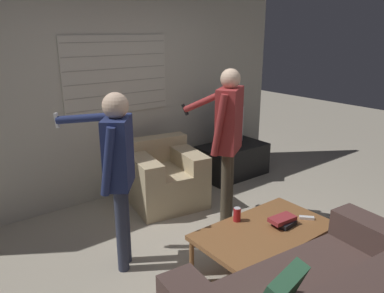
{
  "coord_description": "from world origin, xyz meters",
  "views": [
    {
      "loc": [
        -2.07,
        -2.19,
        2.07
      ],
      "look_at": [
        0.01,
        0.52,
        1.0
      ],
      "focal_mm": 35.0,
      "sensor_mm": 36.0,
      "label": 1
    }
  ],
  "objects_px": {
    "person_left_standing": "(117,162)",
    "soda_can": "(237,214)",
    "coffee_table": "(265,233)",
    "book_stack": "(283,221)",
    "spare_remote": "(307,218)",
    "armchair_beige": "(164,177)",
    "person_right_standing": "(228,131)",
    "tv": "(233,128)"
  },
  "relations": [
    {
      "from": "person_left_standing",
      "to": "book_stack",
      "type": "xyz_separation_m",
      "value": [
        1.08,
        -0.92,
        -0.52
      ]
    },
    {
      "from": "coffee_table",
      "to": "person_right_standing",
      "type": "bearing_deg",
      "value": 68.44
    },
    {
      "from": "book_stack",
      "to": "armchair_beige",
      "type": "bearing_deg",
      "value": 91.41
    },
    {
      "from": "spare_remote",
      "to": "coffee_table",
      "type": "bearing_deg",
      "value": 123.9
    },
    {
      "from": "coffee_table",
      "to": "person_right_standing",
      "type": "xyz_separation_m",
      "value": [
        0.34,
        0.85,
        0.67
      ]
    },
    {
      "from": "person_left_standing",
      "to": "soda_can",
      "type": "relative_size",
      "value": 12.67
    },
    {
      "from": "person_left_standing",
      "to": "spare_remote",
      "type": "height_order",
      "value": "person_left_standing"
    },
    {
      "from": "person_left_standing",
      "to": "tv",
      "type": "bearing_deg",
      "value": -27.88
    },
    {
      "from": "tv",
      "to": "person_right_standing",
      "type": "bearing_deg",
      "value": 7.32
    },
    {
      "from": "coffee_table",
      "to": "book_stack",
      "type": "relative_size",
      "value": 4.87
    },
    {
      "from": "tv",
      "to": "armchair_beige",
      "type": "bearing_deg",
      "value": -30.12
    },
    {
      "from": "armchair_beige",
      "to": "book_stack",
      "type": "bearing_deg",
      "value": 101.25
    },
    {
      "from": "soda_can",
      "to": "tv",
      "type": "bearing_deg",
      "value": 47.42
    },
    {
      "from": "tv",
      "to": "person_right_standing",
      "type": "height_order",
      "value": "person_right_standing"
    },
    {
      "from": "tv",
      "to": "person_right_standing",
      "type": "relative_size",
      "value": 0.36
    },
    {
      "from": "person_left_standing",
      "to": "spare_remote",
      "type": "relative_size",
      "value": 13.0
    },
    {
      "from": "coffee_table",
      "to": "book_stack",
      "type": "bearing_deg",
      "value": -14.49
    },
    {
      "from": "person_left_standing",
      "to": "person_right_standing",
      "type": "height_order",
      "value": "person_right_standing"
    },
    {
      "from": "person_left_standing",
      "to": "person_right_standing",
      "type": "bearing_deg",
      "value": -52.77
    },
    {
      "from": "soda_can",
      "to": "book_stack",
      "type": "bearing_deg",
      "value": -48.58
    },
    {
      "from": "person_right_standing",
      "to": "soda_can",
      "type": "height_order",
      "value": "person_right_standing"
    },
    {
      "from": "tv",
      "to": "spare_remote",
      "type": "relative_size",
      "value": 5.04
    },
    {
      "from": "person_right_standing",
      "to": "spare_remote",
      "type": "distance_m",
      "value": 1.14
    },
    {
      "from": "soda_can",
      "to": "armchair_beige",
      "type": "bearing_deg",
      "value": 81.69
    },
    {
      "from": "person_right_standing",
      "to": "soda_can",
      "type": "xyz_separation_m",
      "value": [
        -0.42,
        -0.6,
        -0.57
      ]
    },
    {
      "from": "book_stack",
      "to": "coffee_table",
      "type": "bearing_deg",
      "value": 165.51
    },
    {
      "from": "person_right_standing",
      "to": "book_stack",
      "type": "distance_m",
      "value": 1.09
    },
    {
      "from": "person_right_standing",
      "to": "spare_remote",
      "type": "bearing_deg",
      "value": -117.4
    },
    {
      "from": "tv",
      "to": "person_left_standing",
      "type": "bearing_deg",
      "value": -12.72
    },
    {
      "from": "armchair_beige",
      "to": "tv",
      "type": "xyz_separation_m",
      "value": [
        1.3,
        0.15,
        0.39
      ]
    },
    {
      "from": "tv",
      "to": "coffee_table",
      "type": "bearing_deg",
      "value": 16.51
    },
    {
      "from": "coffee_table",
      "to": "person_left_standing",
      "type": "relative_size",
      "value": 0.75
    },
    {
      "from": "book_stack",
      "to": "soda_can",
      "type": "height_order",
      "value": "soda_can"
    },
    {
      "from": "armchair_beige",
      "to": "person_right_standing",
      "type": "relative_size",
      "value": 0.56
    },
    {
      "from": "armchair_beige",
      "to": "tv",
      "type": "distance_m",
      "value": 1.36
    },
    {
      "from": "person_left_standing",
      "to": "spare_remote",
      "type": "bearing_deg",
      "value": -87.91
    },
    {
      "from": "person_right_standing",
      "to": "book_stack",
      "type": "bearing_deg",
      "value": -133.17
    },
    {
      "from": "coffee_table",
      "to": "spare_remote",
      "type": "xyz_separation_m",
      "value": [
        0.43,
        -0.1,
        0.05
      ]
    },
    {
      "from": "tv",
      "to": "spare_remote",
      "type": "bearing_deg",
      "value": 27.06
    },
    {
      "from": "coffee_table",
      "to": "spare_remote",
      "type": "distance_m",
      "value": 0.45
    },
    {
      "from": "coffee_table",
      "to": "armchair_beige",
      "type": "bearing_deg",
      "value": 85.58
    },
    {
      "from": "person_left_standing",
      "to": "book_stack",
      "type": "distance_m",
      "value": 1.51
    }
  ]
}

